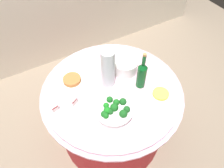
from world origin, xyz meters
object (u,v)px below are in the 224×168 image
at_px(food_plate_fried_egg, 161,94).
at_px(label_placard_mid, 75,101).
at_px(plate_stack, 125,66).
at_px(decorative_fruit_vase, 108,69).
at_px(serving_tongs, 100,65).
at_px(broccoli_bowl, 114,110).
at_px(food_plate_peanuts, 72,80).
at_px(label_placard_front, 55,108).
at_px(wine_bottle, 142,74).

distance_m(food_plate_fried_egg, label_placard_mid, 0.66).
xyz_separation_m(food_plate_fried_egg, label_placard_mid, (-0.61, 0.25, 0.02)).
relative_size(plate_stack, decorative_fruit_vase, 0.62).
bearing_deg(serving_tongs, food_plate_fried_egg, -63.22).
xyz_separation_m(decorative_fruit_vase, label_placard_mid, (-0.32, -0.06, -0.13)).
bearing_deg(plate_stack, broccoli_bowl, -131.53).
bearing_deg(food_plate_peanuts, plate_stack, -12.63).
relative_size(food_plate_fried_egg, label_placard_mid, 4.00).
xyz_separation_m(plate_stack, serving_tongs, (-0.16, 0.16, -0.05)).
height_order(plate_stack, serving_tongs, plate_stack).
bearing_deg(label_placard_front, wine_bottle, -8.11).
xyz_separation_m(wine_bottle, label_placard_front, (-0.68, 0.10, -0.10)).
height_order(wine_bottle, decorative_fruit_vase, decorative_fruit_vase).
xyz_separation_m(broccoli_bowl, label_placard_mid, (-0.21, 0.22, -0.01)).
relative_size(broccoli_bowl, food_plate_fried_egg, 1.27).
bearing_deg(wine_bottle, food_plate_peanuts, 147.30).
relative_size(serving_tongs, label_placard_front, 2.85).
height_order(food_plate_peanuts, label_placard_mid, label_placard_mid).
distance_m(serving_tongs, label_placard_mid, 0.44).
bearing_deg(food_plate_fried_egg, wine_bottle, 115.55).
bearing_deg(serving_tongs, broccoli_bowl, -105.33).
height_order(broccoli_bowl, food_plate_peanuts, broccoli_bowl).
bearing_deg(label_placard_mid, food_plate_fried_egg, -22.29).
xyz_separation_m(serving_tongs, label_placard_mid, (-0.35, -0.27, 0.03)).
xyz_separation_m(food_plate_peanuts, food_plate_fried_egg, (0.55, -0.47, -0.01)).
height_order(food_plate_peanuts, food_plate_fried_egg, food_plate_peanuts).
height_order(plate_stack, decorative_fruit_vase, decorative_fruit_vase).
bearing_deg(decorative_fruit_vase, label_placard_mid, -169.19).
relative_size(food_plate_peanuts, food_plate_fried_egg, 1.00).
bearing_deg(plate_stack, serving_tongs, 136.14).
distance_m(broccoli_bowl, label_placard_mid, 0.31).
bearing_deg(broccoli_bowl, food_plate_peanuts, 109.13).
bearing_deg(wine_bottle, label_placard_front, 171.89).
distance_m(serving_tongs, food_plate_fried_egg, 0.58).
distance_m(plate_stack, label_placard_mid, 0.52).
relative_size(broccoli_bowl, wine_bottle, 0.83).
xyz_separation_m(broccoli_bowl, label_placard_front, (-0.36, 0.23, -0.01)).
relative_size(decorative_fruit_vase, food_plate_peanuts, 1.55).
bearing_deg(food_plate_fried_egg, label_placard_front, 160.96).
height_order(decorative_fruit_vase, food_plate_peanuts, decorative_fruit_vase).
height_order(serving_tongs, label_placard_front, label_placard_front).
relative_size(plate_stack, serving_tongs, 1.34).
bearing_deg(serving_tongs, wine_bottle, -62.66).
height_order(wine_bottle, food_plate_peanuts, wine_bottle).
bearing_deg(label_placard_front, plate_stack, 8.98).
distance_m(decorative_fruit_vase, serving_tongs, 0.26).
height_order(decorative_fruit_vase, food_plate_fried_egg, decorative_fruit_vase).
height_order(broccoli_bowl, wine_bottle, wine_bottle).
bearing_deg(decorative_fruit_vase, broccoli_bowl, -109.89).
relative_size(food_plate_peanuts, label_placard_front, 4.00).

